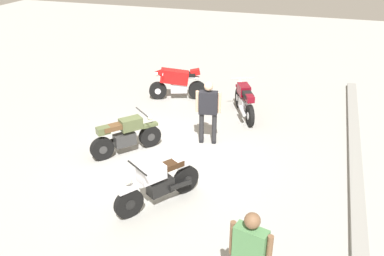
{
  "coord_description": "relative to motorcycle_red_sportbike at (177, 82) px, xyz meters",
  "views": [
    {
      "loc": [
        8.65,
        3.5,
        5.41
      ],
      "look_at": [
        -0.4,
        0.54,
        0.75
      ],
      "focal_mm": 38.94,
      "sensor_mm": 36.0,
      "label": 1
    }
  ],
  "objects": [
    {
      "name": "curb_edge",
      "position": [
        3.92,
        5.74,
        -0.52
      ],
      "size": [
        14.0,
        0.3,
        0.15
      ],
      "primitive_type": "cube",
      "color": "gray",
      "rests_on": "ground"
    },
    {
      "name": "ground_plane",
      "position": [
        3.92,
        1.14,
        -0.59
      ],
      "size": [
        40.0,
        40.0,
        0.0
      ],
      "primitive_type": "plane",
      "color": "#9E9E99"
    },
    {
      "name": "motorcycle_olive_vintage",
      "position": [
        3.98,
        0.03,
        -0.11
      ],
      "size": [
        1.59,
        1.39,
        1.07
      ],
      "rotation": [
        0.0,
        0.0,
        2.44
      ],
      "color": "black",
      "rests_on": "ground"
    },
    {
      "name": "person_in_black_shirt",
      "position": [
        2.78,
        1.9,
        0.43
      ],
      "size": [
        0.38,
        0.68,
        1.77
      ],
      "rotation": [
        0.0,
        0.0,
        3.32
      ],
      "color": "#262628",
      "rests_on": "ground"
    },
    {
      "name": "motorcycle_red_sportbike",
      "position": [
        0.0,
        0.0,
        0.0
      ],
      "size": [
        0.94,
        1.9,
        1.14
      ],
      "rotation": [
        0.0,
        0.0,
        5.06
      ],
      "color": "black",
      "rests_on": "ground"
    },
    {
      "name": "motorcycle_maroon_cruiser",
      "position": [
        0.71,
        2.48,
        -0.07
      ],
      "size": [
        1.94,
        1.03,
        1.09
      ],
      "rotation": [
        0.0,
        0.0,
        3.58
      ],
      "color": "black",
      "rests_on": "ground"
    },
    {
      "name": "motorcycle_silver_cruiser",
      "position": [
        5.79,
        1.69,
        -0.07
      ],
      "size": [
        1.8,
        1.27,
        1.09
      ],
      "rotation": [
        0.0,
        0.0,
        5.69
      ],
      "color": "black",
      "rests_on": "ground"
    },
    {
      "name": "person_in_green_shirt",
      "position": [
        7.84,
        3.99,
        0.43
      ],
      "size": [
        0.4,
        0.68,
        1.77
      ],
      "rotation": [
        0.0,
        0.0,
        6.04
      ],
      "color": "#384772",
      "rests_on": "ground"
    }
  ]
}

